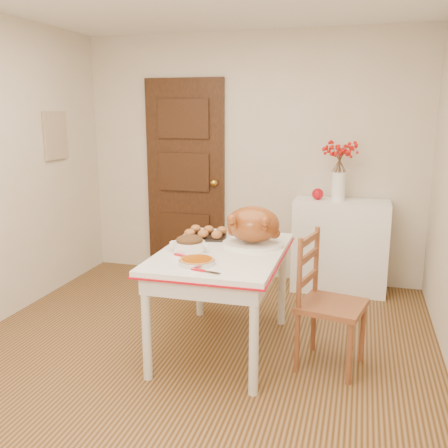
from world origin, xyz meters
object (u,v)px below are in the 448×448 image
(sideboard, at_px, (340,246))
(turkey_platter, at_px, (253,227))
(chair_oak, at_px, (332,303))
(kitchen_table, at_px, (222,300))
(pumpkin_pie, at_px, (197,260))

(sideboard, distance_m, turkey_platter, 1.52)
(chair_oak, distance_m, turkey_platter, 0.78)
(kitchen_table, relative_size, turkey_platter, 2.78)
(kitchen_table, distance_m, chair_oak, 0.80)
(kitchen_table, distance_m, turkey_platter, 0.58)
(pumpkin_pie, bearing_deg, turkey_platter, 64.77)
(turkey_platter, distance_m, pumpkin_pie, 0.61)
(chair_oak, bearing_deg, pumpkin_pie, 121.70)
(sideboard, relative_size, turkey_platter, 1.96)
(sideboard, relative_size, kitchen_table, 0.70)
(sideboard, bearing_deg, turkey_platter, -113.69)
(pumpkin_pie, bearing_deg, kitchen_table, 79.21)
(chair_oak, relative_size, turkey_platter, 2.05)
(chair_oak, bearing_deg, turkey_platter, 80.45)
(turkey_platter, relative_size, pumpkin_pie, 1.94)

